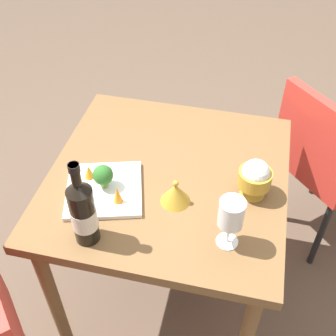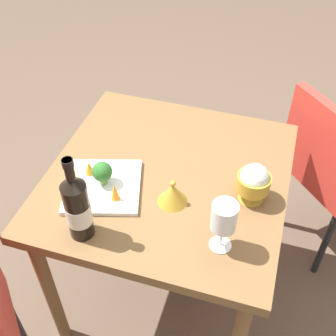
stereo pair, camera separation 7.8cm
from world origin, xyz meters
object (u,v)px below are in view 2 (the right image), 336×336
object	(u,v)px
chair_near_window	(329,165)
serving_plate	(103,186)
wine_bottle	(77,207)
wine_glass	(224,218)
rice_bowl	(253,182)
rice_bowl_lid	(173,193)
broccoli_floret	(102,172)
carrot_garnish_left	(89,168)
carrot_garnish_right	(115,192)

from	to	relation	value
chair_near_window	serving_plate	distance (m)	0.99
chair_near_window	wine_bottle	distance (m)	1.13
wine_bottle	wine_glass	xyz separation A→B (m)	(0.42, 0.08, 0.01)
wine_bottle	rice_bowl	size ratio (longest dim) A/B	2.15
chair_near_window	rice_bowl_lid	xyz separation A→B (m)	(-0.53, -0.57, 0.24)
wine_bottle	broccoli_floret	distance (m)	0.21
chair_near_window	rice_bowl_lid	bearing A→B (deg)	-86.27
serving_plate	carrot_garnish_left	xyz separation A→B (m)	(-0.07, 0.04, 0.03)
wine_bottle	serving_plate	bearing A→B (deg)	94.40
serving_plate	carrot_garnish_left	world-z (taller)	carrot_garnish_left
wine_bottle	carrot_garnish_left	xyz separation A→B (m)	(-0.08, 0.23, -0.08)
rice_bowl_lid	serving_plate	size ratio (longest dim) A/B	0.32
chair_near_window	wine_bottle	bearing A→B (deg)	-87.79
serving_plate	broccoli_floret	world-z (taller)	broccoli_floret
wine_glass	rice_bowl_lid	bearing A→B (deg)	145.98
rice_bowl_lid	carrot_garnish_left	bearing A→B (deg)	174.80
wine_glass	broccoli_floret	size ratio (longest dim) A/B	2.09
wine_bottle	wine_glass	bearing A→B (deg)	10.61
chair_near_window	wine_bottle	size ratio (longest dim) A/B	2.79
rice_bowl	broccoli_floret	distance (m)	0.50
carrot_garnish_right	rice_bowl_lid	bearing A→B (deg)	17.76
broccoli_floret	wine_glass	bearing A→B (deg)	-16.18
chair_near_window	wine_glass	world-z (taller)	wine_glass
rice_bowl_lid	broccoli_floret	world-z (taller)	broccoli_floret
wine_glass	rice_bowl	world-z (taller)	wine_glass
chair_near_window	rice_bowl	world-z (taller)	rice_bowl
carrot_garnish_left	rice_bowl_lid	bearing A→B (deg)	-5.20
serving_plate	wine_glass	bearing A→B (deg)	-14.94
wine_bottle	carrot_garnish_right	distance (m)	0.17
wine_glass	carrot_garnish_left	size ratio (longest dim) A/B	3.56
rice_bowl_lid	wine_bottle	bearing A→B (deg)	-138.07
serving_plate	broccoli_floret	size ratio (longest dim) A/B	3.62
wine_glass	rice_bowl_lid	size ratio (longest dim) A/B	1.79
wine_bottle	rice_bowl	distance (m)	0.56
rice_bowl	serving_plate	xyz separation A→B (m)	(-0.49, -0.10, -0.07)
serving_plate	carrot_garnish_left	size ratio (longest dim) A/B	6.17
rice_bowl_lid	serving_plate	distance (m)	0.24
rice_bowl_lid	carrot_garnish_right	size ratio (longest dim) A/B	1.58
broccoli_floret	carrot_garnish_left	size ratio (longest dim) A/B	1.70
rice_bowl_lid	chair_near_window	bearing A→B (deg)	47.32
rice_bowl_lid	broccoli_floret	bearing A→B (deg)	-179.64
rice_bowl_lid	carrot_garnish_right	bearing A→B (deg)	-162.24
chair_near_window	carrot_garnish_right	xyz separation A→B (m)	(-0.71, -0.63, 0.25)
rice_bowl_lid	carrot_garnish_left	size ratio (longest dim) A/B	1.99
wine_bottle	broccoli_floret	size ratio (longest dim) A/B	3.56
broccoli_floret	carrot_garnish_left	world-z (taller)	broccoli_floret
wine_bottle	carrot_garnish_right	size ratio (longest dim) A/B	4.84
carrot_garnish_right	serving_plate	bearing A→B (deg)	145.30
rice_bowl_lid	carrot_garnish_left	xyz separation A→B (m)	(-0.31, 0.03, 0.00)
chair_near_window	carrot_garnish_right	world-z (taller)	chair_near_window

